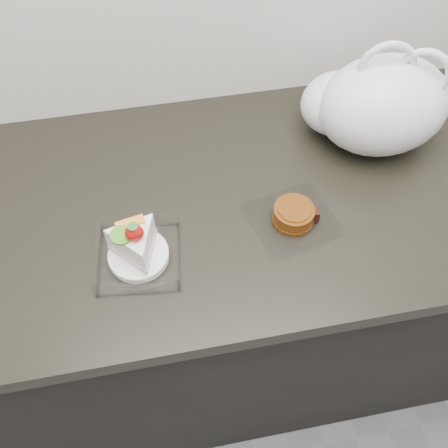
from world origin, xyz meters
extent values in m
cube|color=black|center=(0.00, 1.69, 0.43)|extent=(2.00, 0.60, 0.86)
cube|color=black|center=(0.00, 1.69, 0.88)|extent=(2.04, 0.64, 0.04)
cube|color=white|center=(-0.22, 1.57, 0.90)|extent=(0.17, 0.17, 0.00)
cylinder|color=white|center=(-0.22, 1.57, 0.91)|extent=(0.11, 0.11, 0.02)
ellipsoid|color=#B5190C|center=(-0.22, 1.56, 1.00)|extent=(0.03, 0.03, 0.03)
cone|color=#2D7223|center=(-0.22, 1.56, 1.02)|extent=(0.02, 0.02, 0.01)
cylinder|color=#4C912A|center=(-0.24, 1.57, 0.99)|extent=(0.04, 0.04, 0.01)
cube|color=orange|center=(-0.23, 1.59, 0.99)|extent=(0.05, 0.03, 0.01)
cube|color=white|center=(0.09, 1.60, 0.90)|extent=(0.20, 0.19, 0.00)
cylinder|color=#74340D|center=(0.09, 1.60, 0.92)|extent=(0.11, 0.11, 0.03)
cylinder|color=#74340D|center=(0.09, 1.60, 0.91)|extent=(0.11, 0.11, 0.01)
cylinder|color=#74340D|center=(0.09, 1.60, 0.94)|extent=(0.09, 0.09, 0.00)
cube|color=black|center=(0.13, 1.60, 0.92)|extent=(0.02, 0.02, 0.03)
ellipsoid|color=white|center=(0.32, 1.79, 1.00)|extent=(0.34, 0.30, 0.21)
ellipsoid|color=white|center=(0.24, 1.83, 0.98)|extent=(0.20, 0.19, 0.14)
torus|color=white|center=(0.31, 1.79, 1.10)|extent=(0.12, 0.03, 0.11)
torus|color=white|center=(0.38, 1.77, 1.10)|extent=(0.10, 0.07, 0.11)
camera|label=1|loc=(-0.16, 1.05, 1.72)|focal=40.00mm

